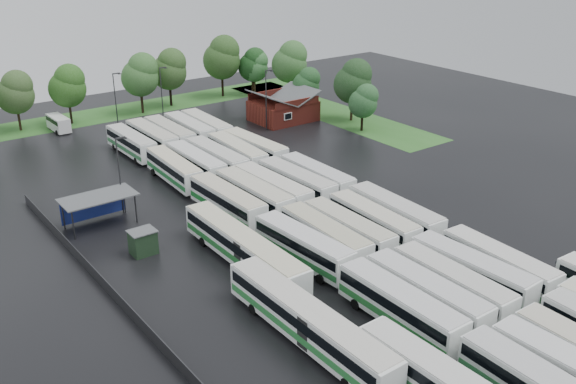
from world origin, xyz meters
TOP-DOWN VIEW (x-y plane):
  - ground at (0.00, 0.00)m, footprint 160.00×160.00m
  - brick_building at (24.00, 42.77)m, footprint 10.07×8.60m
  - wash_shed at (-17.20, 22.02)m, footprint 8.20×4.20m
  - utility_hut at (-16.20, 12.60)m, footprint 2.70×2.20m
  - grass_strip_north at (2.00, 64.80)m, footprint 80.00×10.00m
  - grass_strip_east at (34.00, 42.80)m, footprint 10.00×50.00m
  - west_fence at (-22.20, 8.00)m, footprint 0.10×50.00m
  - bus_r0c1 at (-1.01, -26.02)m, footprint 2.88×12.44m
  - bus_r1c0 at (-4.44, -12.33)m, footprint 2.88×12.82m
  - bus_r1c1 at (-1.27, -12.38)m, footprint 2.82×12.67m
  - bus_r1c2 at (1.89, -12.59)m, footprint 2.92×12.46m
  - bus_r1c3 at (5.16, -12.13)m, footprint 3.12×12.62m
  - bus_r1c4 at (8.44, -12.74)m, footprint 3.16×12.26m
  - bus_r2c0 at (-4.25, 1.08)m, footprint 3.27×12.59m
  - bus_r2c1 at (-1.17, 1.43)m, footprint 3.08×12.47m
  - bus_r2c2 at (1.82, 1.22)m, footprint 2.76×12.28m
  - bus_r2c3 at (5.32, 1.11)m, footprint 3.15×12.38m
  - bus_r2c4 at (8.50, 0.98)m, footprint 3.28×12.94m
  - bus_r3c0 at (-4.48, 15.04)m, footprint 2.85×12.68m
  - bus_r3c1 at (-1.04, 14.73)m, footprint 2.88×12.82m
  - bus_r3c2 at (1.82, 14.93)m, footprint 3.01×12.75m
  - bus_r3c3 at (5.39, 14.85)m, footprint 3.01×12.71m
  - bus_r3c4 at (8.60, 14.83)m, footprint 2.75×12.39m
  - bus_r4c0 at (-4.46, 28.29)m, footprint 3.20×12.35m
  - bus_r4c1 at (-1.17, 28.38)m, footprint 2.82×12.46m
  - bus_r4c2 at (1.96, 28.18)m, footprint 2.71×12.70m
  - bus_r4c3 at (5.40, 28.42)m, footprint 3.31×12.73m
  - bus_r4c4 at (8.54, 28.75)m, footprint 3.15×12.63m
  - bus_r5c0 at (-4.42, 41.71)m, footprint 2.64×12.15m
  - bus_r5c1 at (-1.01, 41.98)m, footprint 2.71×12.55m
  - bus_r5c2 at (1.94, 42.00)m, footprint 2.80×12.52m
  - bus_r5c3 at (5.37, 42.12)m, footprint 3.00×12.49m
  - bus_r5c4 at (8.29, 41.83)m, footprint 3.11×12.62m
  - artic_bus_west_b at (-9.29, 4.23)m, footprint 2.96×19.06m
  - artic_bus_west_c at (-12.14, -9.61)m, footprint 2.76×19.16m
  - minibus at (-9.07, 59.89)m, footprint 2.32×5.75m
  - tree_north_1 at (-13.89, 63.98)m, footprint 6.04×6.04m
  - tree_north_2 at (-5.80, 62.70)m, footprint 6.16×6.16m
  - tree_north_3 at (6.78, 61.57)m, footprint 6.53×6.53m
  - tree_north_4 at (13.16, 62.98)m, footprint 6.46×6.46m
  - tree_north_5 at (24.59, 63.25)m, footprint 7.19×7.19m
  - tree_north_6 at (30.19, 61.05)m, footprint 5.57×5.57m
  - tree_east_0 at (31.00, 30.19)m, footprint 4.73×4.71m
  - tree_east_1 at (33.62, 35.65)m, footprint 6.46×6.46m
  - tree_east_2 at (30.74, 44.78)m, footprint 4.91×4.87m
  - tree_east_3 at (33.94, 53.91)m, footprint 6.76×6.76m
  - tree_east_4 at (30.42, 60.70)m, footprint 5.34×5.34m
  - lamp_post_ne at (18.80, 40.22)m, footprint 1.51×0.29m
  - lamp_post_nw at (-13.63, 23.43)m, footprint 1.42×0.28m
  - lamp_post_back_w at (-0.88, 54.76)m, footprint 1.44×0.28m
  - lamp_post_back_e at (7.31, 54.69)m, footprint 1.43×0.28m
  - puddle_0 at (-2.01, -19.71)m, footprint 6.31×6.31m
  - puddle_1 at (7.73, -19.68)m, footprint 3.17×3.17m
  - puddle_2 at (-5.43, 1.71)m, footprint 4.82×4.82m
  - puddle_3 at (6.39, -0.06)m, footprint 3.38×3.38m
  - puddle_4 at (16.76, -15.06)m, footprint 2.28×2.28m

SIDE VIEW (x-z plane):
  - ground at x=0.00m, z-range 0.00..0.00m
  - puddle_0 at x=-2.01m, z-range 0.00..0.01m
  - puddle_1 at x=7.73m, z-range 0.00..0.01m
  - puddle_2 at x=-5.43m, z-range 0.00..0.01m
  - puddle_3 at x=6.39m, z-range 0.00..0.01m
  - puddle_4 at x=16.76m, z-range 0.00..0.01m
  - grass_strip_north at x=2.00m, z-range 0.00..0.01m
  - grass_strip_east at x=34.00m, z-range 0.00..0.01m
  - west_fence at x=-22.20m, z-range 0.00..1.20m
  - utility_hut at x=-16.20m, z-range 0.01..2.63m
  - minibus at x=-9.07m, z-range 0.14..2.62m
  - bus_r5c0 at x=-4.42m, z-range 0.17..3.55m
  - bus_r1c4 at x=8.44m, z-range 0.17..3.55m
  - brick_building at x=24.00m, z-range -0.83..4.56m
  - bus_r4c0 at x=-4.46m, z-range 0.17..3.58m
  - bus_r2c2 at x=1.82m, z-range 0.17..3.58m
  - bus_r2c3 at x=5.32m, z-range 0.17..3.59m
  - bus_r3c4 at x=8.60m, z-range 0.17..3.62m
  - bus_r2c1 at x=-1.17m, z-range 0.17..3.62m
  - bus_r0c1 at x=-1.01m, z-range 0.17..3.62m
  - bus_r1c2 at x=1.89m, z-range 0.17..3.62m
  - bus_r5c3 at x=5.37m, z-range 0.17..3.63m
  - bus_r4c1 at x=-1.17m, z-range 0.17..3.63m
  - bus_r2c0 at x=-4.25m, z-range 0.17..3.64m
  - bus_r5c2 at x=1.94m, z-range 0.17..3.65m
  - bus_r1c3 at x=5.16m, z-range 0.17..3.66m
  - bus_r5c4 at x=8.29m, z-range 0.17..3.66m
  - bus_r4c4 at x=8.54m, z-range 0.17..3.66m
  - bus_r5c1 at x=-1.01m, z-range 0.17..3.67m
  - bus_r4c3 at x=5.40m, z-range 0.18..3.69m
  - bus_r3c3 at x=5.39m, z-range 0.18..3.70m
  - bus_r1c1 at x=-1.27m, z-range 0.18..3.70m
  - bus_r3c0 at x=-4.48m, z-range 0.18..3.70m
  - bus_r3c2 at x=1.82m, z-range 0.18..3.71m
  - bus_r4c2 at x=1.96m, z-range 0.18..3.71m
  - bus_r3c1 at x=-1.04m, z-range 0.18..3.74m
  - bus_r1c0 at x=-4.44m, z-range 0.18..3.74m
  - artic_bus_west_b at x=-9.29m, z-range 0.19..3.72m
  - bus_r2c4 at x=8.50m, z-range 0.18..3.75m
  - artic_bus_west_c at x=-12.14m, z-range 0.19..3.75m
  - wash_shed at x=-17.20m, z-range 1.20..4.78m
  - tree_east_0 at x=31.00m, z-range 1.11..8.92m
  - tree_east_2 at x=30.74m, z-range 1.15..9.22m
  - lamp_post_nw at x=-13.63m, z-range 0.74..9.97m
  - lamp_post_back_e at x=7.31m, z-range 0.75..10.04m
  - lamp_post_back_w at x=-0.88m, z-range 0.76..10.13m
  - tree_east_4 at x=30.42m, z-range 1.27..10.12m
  - lamp_post_ne at x=18.80m, z-range 0.79..10.62m
  - tree_north_6 at x=30.19m, z-range 1.32..10.55m
  - tree_north_1 at x=-13.89m, z-range 1.43..11.43m
  - tree_north_2 at x=-5.80m, z-range 1.46..11.66m
  - tree_north_4 at x=13.16m, z-range 1.53..12.23m
  - tree_east_1 at x=33.62m, z-range 1.53..12.24m
  - tree_north_3 at x=6.78m, z-range 1.55..12.37m
  - tree_east_3 at x=33.94m, z-range 1.60..12.79m
  - tree_north_5 at x=24.59m, z-range 1.71..13.61m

